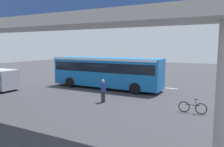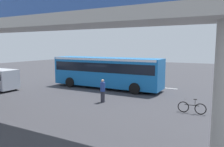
# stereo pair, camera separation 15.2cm
# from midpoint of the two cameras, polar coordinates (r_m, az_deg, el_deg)

# --- Properties ---
(ground) EXTENTS (80.00, 80.00, 0.00)m
(ground) POSITION_cam_midpoint_polar(r_m,az_deg,el_deg) (22.73, -2.85, -3.82)
(ground) COLOR #38383D
(city_bus) EXTENTS (11.54, 2.85, 3.15)m
(city_bus) POSITION_cam_midpoint_polar(r_m,az_deg,el_deg) (22.41, -1.73, 0.90)
(city_bus) COLOR #196BB7
(city_bus) RESTS_ON ground
(bicycle_black) EXTENTS (1.77, 0.44, 0.96)m
(bicycle_black) POSITION_cam_midpoint_polar(r_m,az_deg,el_deg) (15.20, 19.90, -8.32)
(bicycle_black) COLOR black
(bicycle_black) RESTS_ON ground
(pedestrian) EXTENTS (0.38, 0.38, 1.79)m
(pedestrian) POSITION_cam_midpoint_polar(r_m,az_deg,el_deg) (16.95, -2.58, -4.54)
(pedestrian) COLOR #2D2D38
(pedestrian) RESTS_ON ground
(traffic_sign) EXTENTS (0.08, 0.60, 2.80)m
(traffic_sign) POSITION_cam_midpoint_polar(r_m,az_deg,el_deg) (24.82, 11.88, 1.37)
(traffic_sign) COLOR slate
(traffic_sign) RESTS_ON ground
(lane_dash_leftmost) EXTENTS (2.00, 0.20, 0.01)m
(lane_dash_leftmost) POSITION_cam_midpoint_polar(r_m,az_deg,el_deg) (23.42, 14.05, -3.69)
(lane_dash_leftmost) COLOR silver
(lane_dash_leftmost) RESTS_ON ground
(lane_dash_left) EXTENTS (2.00, 0.20, 0.01)m
(lane_dash_left) POSITION_cam_midpoint_polar(r_m,az_deg,el_deg) (24.66, 4.99, -2.97)
(lane_dash_left) COLOR silver
(lane_dash_left) RESTS_ON ground
(lane_dash_centre) EXTENTS (2.00, 0.20, 0.01)m
(lane_dash_centre) POSITION_cam_midpoint_polar(r_m,az_deg,el_deg) (26.45, -3.03, -2.26)
(lane_dash_centre) COLOR silver
(lane_dash_centre) RESTS_ON ground
(lane_dash_right) EXTENTS (2.00, 0.20, 0.01)m
(lane_dash_right) POSITION_cam_midpoint_polar(r_m,az_deg,el_deg) (28.69, -9.90, -1.62)
(lane_dash_right) COLOR silver
(lane_dash_right) RESTS_ON ground
(pedestrian_overpass) EXTENTS (24.98, 2.60, 6.78)m
(pedestrian_overpass) POSITION_cam_midpoint_polar(r_m,az_deg,el_deg) (14.14, -26.44, 9.10)
(pedestrian_overpass) COLOR #B2ADA5
(pedestrian_overpass) RESTS_ON ground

